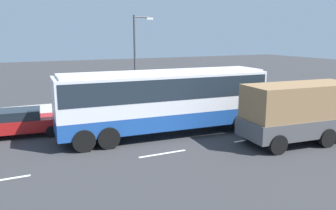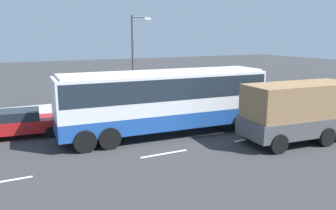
{
  "view_description": "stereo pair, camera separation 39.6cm",
  "coord_description": "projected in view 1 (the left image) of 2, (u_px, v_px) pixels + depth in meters",
  "views": [
    {
      "loc": [
        -8.53,
        -16.72,
        5.51
      ],
      "look_at": [
        -0.44,
        0.2,
        1.63
      ],
      "focal_mm": 36.4,
      "sensor_mm": 36.0,
      "label": 1
    },
    {
      "loc": [
        -8.88,
        -16.55,
        5.51
      ],
      "look_at": [
        -0.44,
        0.2,
        1.63
      ],
      "focal_mm": 36.4,
      "sensor_mm": 36.0,
      "label": 2
    }
  ],
  "objects": [
    {
      "name": "sidewalk_curb",
      "position": [
        125.0,
        103.0,
        27.6
      ],
      "size": [
        80.0,
        4.0,
        0.15
      ],
      "primitive_type": "cube",
      "color": "#A8A399",
      "rests_on": "ground_plane"
    },
    {
      "name": "coach_bus",
      "position": [
        165.0,
        96.0,
        18.69
      ],
      "size": [
        11.79,
        3.22,
        3.57
      ],
      "rotation": [
        0.0,
        0.0,
        -0.05
      ],
      "color": "#1E4C9E",
      "rests_on": "ground_plane"
    },
    {
      "name": "cargo_truck",
      "position": [
        312.0,
        110.0,
        17.72
      ],
      "size": [
        8.35,
        3.16,
        3.08
      ],
      "rotation": [
        0.0,
        0.0,
        -0.08
      ],
      "color": "#19592D",
      "rests_on": "ground_plane"
    },
    {
      "name": "lane_centreline",
      "position": [
        298.0,
        132.0,
        19.7
      ],
      "size": [
        40.59,
        0.16,
        0.01
      ],
      "color": "white",
      "rests_on": "ground_plane"
    },
    {
      "name": "street_lamp",
      "position": [
        137.0,
        55.0,
        25.56
      ],
      "size": [
        1.55,
        0.24,
        6.79
      ],
      "color": "#47474C",
      "rests_on": "sidewalk_curb"
    },
    {
      "name": "pedestrian_near_curb",
      "position": [
        90.0,
        94.0,
        25.57
      ],
      "size": [
        0.32,
        0.32,
        1.68
      ],
      "rotation": [
        0.0,
        0.0,
        4.69
      ],
      "color": "black",
      "rests_on": "sidewalk_curb"
    },
    {
      "name": "car_red_compact",
      "position": [
        18.0,
        122.0,
        18.78
      ],
      "size": [
        4.87,
        2.38,
        1.47
      ],
      "rotation": [
        0.0,
        0.0,
        -0.1
      ],
      "color": "#B21919",
      "rests_on": "ground_plane"
    },
    {
      "name": "ground_plane",
      "position": [
        176.0,
        133.0,
        19.49
      ],
      "size": [
        120.0,
        120.0,
        0.0
      ],
      "primitive_type": "plane",
      "color": "#333335"
    }
  ]
}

